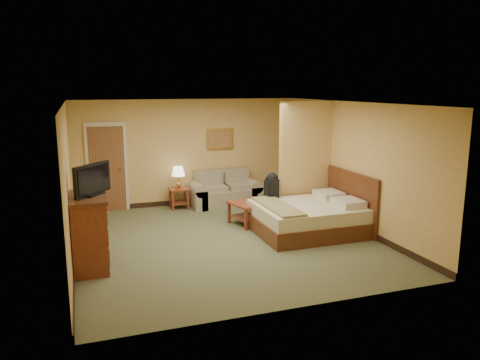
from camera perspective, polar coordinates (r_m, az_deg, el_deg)
name	(u,v)px	position (r m, az deg, el deg)	size (l,w,h in m)	color
floor	(225,240)	(9.07, -1.86, -7.31)	(6.00, 6.00, 0.00)	#565B3B
ceiling	(224,103)	(8.60, -1.97, 9.34)	(6.00, 6.00, 0.00)	white
back_wall	(188,152)	(11.60, -6.32, 3.35)	(5.50, 0.02, 2.60)	tan
left_wall	(68,183)	(8.36, -20.21, -0.39)	(0.02, 6.00, 2.60)	tan
right_wall	(352,166)	(9.89, 13.49, 1.73)	(0.02, 6.00, 2.60)	tan
partition	(305,160)	(10.39, 7.96, 2.38)	(1.20, 0.15, 2.60)	tan
door	(107,168)	(11.34, -15.90, 1.43)	(0.94, 0.16, 2.10)	beige
baseboard	(189,201)	(11.83, -6.18, -2.61)	(5.50, 0.02, 0.12)	black
loveseat	(225,194)	(11.59, -1.81, -1.72)	(1.70, 0.79, 0.86)	gray
side_table	(179,195)	(11.37, -7.47, -1.82)	(0.45, 0.45, 0.50)	maroon
table_lamp	(178,172)	(11.26, -7.55, 0.99)	(0.32, 0.32, 0.53)	#AC7A3F
coffee_table	(250,208)	(9.98, 1.20, -3.48)	(0.92, 0.92, 0.48)	maroon
wall_picture	(220,139)	(11.74, -2.44, 4.98)	(0.69, 0.04, 0.53)	#B78E3F
dresser	(89,232)	(7.94, -17.93, -6.01)	(0.59, 1.13, 1.20)	maroon
tv	(92,180)	(7.74, -17.57, -0.05)	(0.57, 0.68, 0.51)	black
bed	(312,217)	(9.56, 8.79, -4.44)	(2.15, 1.83, 1.18)	#4D2312
backpack	(272,184)	(9.92, 3.94, -0.53)	(0.25, 0.31, 0.54)	black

